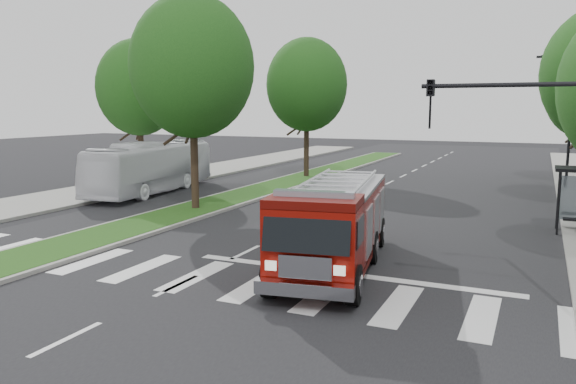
# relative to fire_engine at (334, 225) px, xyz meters

# --- Properties ---
(ground) EXTENTS (140.00, 140.00, 0.00)m
(ground) POSITION_rel_fire_engine_xyz_m (-3.37, 0.48, -1.36)
(ground) COLOR black
(ground) RESTS_ON ground
(sidewalk_left) EXTENTS (5.00, 80.00, 0.15)m
(sidewalk_left) POSITION_rel_fire_engine_xyz_m (-17.87, 10.48, -1.28)
(sidewalk_left) COLOR gray
(sidewalk_left) RESTS_ON ground
(median) EXTENTS (3.00, 50.00, 0.15)m
(median) POSITION_rel_fire_engine_xyz_m (-9.37, 18.48, -1.28)
(median) COLOR gray
(median) RESTS_ON ground
(tree_median_near) EXTENTS (5.80, 5.80, 10.16)m
(tree_median_near) POSITION_rel_fire_engine_xyz_m (-9.37, 6.48, 5.45)
(tree_median_near) COLOR black
(tree_median_near) RESTS_ON ground
(tree_median_far) EXTENTS (5.60, 5.60, 9.72)m
(tree_median_far) POSITION_rel_fire_engine_xyz_m (-9.37, 20.48, 5.13)
(tree_median_far) COLOR black
(tree_median_far) RESTS_ON ground
(tree_left_mid) EXTENTS (5.20, 5.20, 9.16)m
(tree_left_mid) POSITION_rel_fire_engine_xyz_m (-17.37, 12.48, 4.80)
(tree_left_mid) COLOR black
(tree_left_mid) RESTS_ON ground
(streetlight_right_near) EXTENTS (4.08, 0.22, 8.00)m
(streetlight_right_near) POSITION_rel_fire_engine_xyz_m (6.25, -3.02, 3.31)
(streetlight_right_near) COLOR black
(streetlight_right_near) RESTS_ON ground
(streetlight_right_far) EXTENTS (2.11, 0.20, 8.00)m
(streetlight_right_far) POSITION_rel_fire_engine_xyz_m (6.98, 20.48, 3.12)
(streetlight_right_far) COLOR black
(streetlight_right_far) RESTS_ON ground
(fire_engine) EXTENTS (3.72, 8.46, 2.83)m
(fire_engine) POSITION_rel_fire_engine_xyz_m (0.00, 0.00, 0.00)
(fire_engine) COLOR #510804
(fire_engine) RESTS_ON ground
(city_bus) EXTENTS (3.78, 10.89, 2.97)m
(city_bus) POSITION_rel_fire_engine_xyz_m (-15.01, 10.48, 0.13)
(city_bus) COLOR white
(city_bus) RESTS_ON ground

